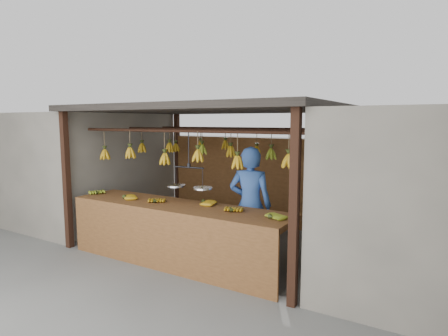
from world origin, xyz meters
The scene contains 8 objects.
ground centered at (0.00, 0.00, 0.00)m, with size 80.00×80.00×0.00m, color #5B5B57.
stall centered at (0.00, 0.33, 1.97)m, with size 4.30×3.30×2.40m.
neighbor_left centered at (-3.60, 0.00, 1.15)m, with size 3.00×3.00×2.30m, color slate.
counter centered at (0.03, -1.23, 0.71)m, with size 3.60×0.82×0.96m.
hanging_bananas centered at (0.02, 0.00, 1.62)m, with size 3.56×2.24×0.38m.
balance_scale centered at (0.17, -1.00, 1.21)m, with size 0.74×0.31×0.85m.
vendor centered at (0.95, -0.53, 0.89)m, with size 0.65×0.42×1.77m, color #3359A5.
bag_bundles centered at (1.94, 1.35, 0.98)m, with size 0.08×0.26×1.15m.
Camera 1 is at (3.44, -5.46, 2.15)m, focal length 30.00 mm.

